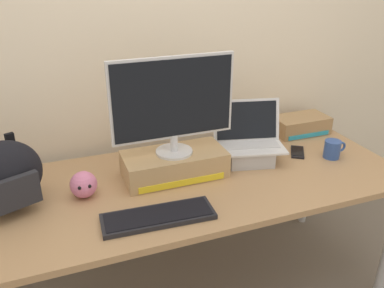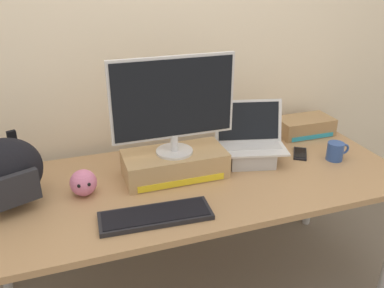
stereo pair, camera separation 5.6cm
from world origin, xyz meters
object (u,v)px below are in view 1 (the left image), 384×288
(external_keyboard, at_px, (158,216))
(coffee_mug, at_px, (333,149))
(toner_box_yellow, at_px, (174,164))
(cell_phone, at_px, (297,152))
(desktop_monitor, at_px, (173,103))
(open_laptop, at_px, (248,148))
(messenger_backpack, at_px, (3,176))
(plush_toy, at_px, (84,185))
(toner_box_cyan, at_px, (300,125))

(external_keyboard, height_order, coffee_mug, coffee_mug)
(toner_box_yellow, xyz_separation_m, cell_phone, (0.69, 0.00, -0.05))
(desktop_monitor, distance_m, open_laptop, 0.50)
(coffee_mug, relative_size, cell_phone, 0.80)
(toner_box_yellow, relative_size, messenger_backpack, 1.29)
(open_laptop, relative_size, plush_toy, 3.31)
(toner_box_yellow, distance_m, desktop_monitor, 0.30)
(plush_toy, xyz_separation_m, toner_box_cyan, (1.28, 0.27, -0.01))
(coffee_mug, bearing_deg, plush_toy, 176.97)
(external_keyboard, bearing_deg, coffee_mug, 14.83)
(toner_box_yellow, relative_size, toner_box_cyan, 1.49)
(open_laptop, bearing_deg, toner_box_cyan, 38.53)
(toner_box_yellow, distance_m, coffee_mug, 0.83)
(desktop_monitor, bearing_deg, open_laptop, 2.84)
(desktop_monitor, bearing_deg, toner_box_yellow, 90.14)
(toner_box_yellow, bearing_deg, desktop_monitor, -89.45)
(toner_box_yellow, bearing_deg, external_keyboard, -118.89)
(coffee_mug, bearing_deg, cell_phone, 142.16)
(open_laptop, bearing_deg, toner_box_yellow, -163.37)
(external_keyboard, bearing_deg, desktop_monitor, 64.12)
(cell_phone, height_order, toner_box_cyan, toner_box_cyan)
(cell_phone, relative_size, plush_toy, 1.35)
(external_keyboard, height_order, cell_phone, external_keyboard)
(toner_box_yellow, bearing_deg, toner_box_cyan, 15.28)
(toner_box_yellow, bearing_deg, messenger_backpack, -179.22)
(messenger_backpack, distance_m, coffee_mug, 1.56)
(desktop_monitor, relative_size, coffee_mug, 4.51)
(open_laptop, distance_m, cell_phone, 0.29)
(plush_toy, bearing_deg, desktop_monitor, 4.91)
(toner_box_yellow, bearing_deg, cell_phone, 0.19)
(coffee_mug, distance_m, toner_box_cyan, 0.34)
(toner_box_yellow, height_order, coffee_mug, toner_box_yellow)
(desktop_monitor, relative_size, cell_phone, 3.60)
(cell_phone, bearing_deg, toner_box_cyan, 86.16)
(toner_box_yellow, relative_size, cell_phone, 3.04)
(toner_box_yellow, relative_size, open_laptop, 1.24)
(external_keyboard, relative_size, messenger_backpack, 1.23)
(toner_box_yellow, xyz_separation_m, plush_toy, (-0.42, -0.04, -0.00))
(toner_box_yellow, relative_size, plush_toy, 4.11)
(toner_box_yellow, relative_size, external_keyboard, 1.05)
(toner_box_yellow, xyz_separation_m, open_laptop, (0.40, 0.02, 0.01))
(desktop_monitor, bearing_deg, external_keyboard, -119.40)
(desktop_monitor, bearing_deg, messenger_backpack, -179.73)
(open_laptop, bearing_deg, coffee_mug, -2.97)
(open_laptop, bearing_deg, external_keyboard, -136.40)
(external_keyboard, relative_size, cell_phone, 2.89)
(toner_box_yellow, height_order, messenger_backpack, messenger_backpack)
(desktop_monitor, relative_size, messenger_backpack, 1.53)
(external_keyboard, bearing_deg, toner_box_yellow, 64.22)
(desktop_monitor, height_order, coffee_mug, desktop_monitor)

